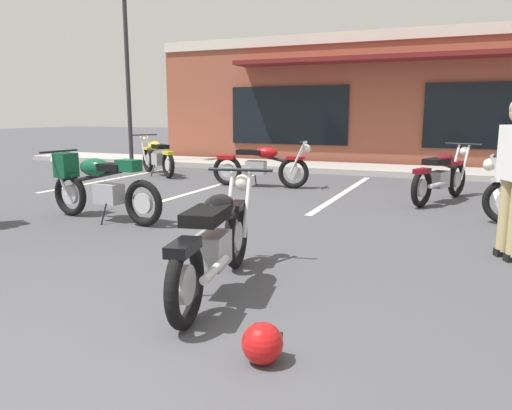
{
  "coord_description": "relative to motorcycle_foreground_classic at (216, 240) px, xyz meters",
  "views": [
    {
      "loc": [
        2.12,
        -1.57,
        1.52
      ],
      "look_at": [
        0.09,
        3.22,
        0.55
      ],
      "focal_mm": 34.69,
      "sensor_mm": 36.0,
      "label": 1
    }
  ],
  "objects": [
    {
      "name": "ground_plane",
      "position": [
        -0.21,
        1.66,
        -0.46
      ],
      "size": [
        80.0,
        80.0,
        0.0
      ],
      "primitive_type": "plane",
      "color": "#47474C"
    },
    {
      "name": "sidewalk_kerb",
      "position": [
        -0.21,
        9.39,
        -0.39
      ],
      "size": [
        22.0,
        1.8,
        0.14
      ],
      "primitive_type": "cube",
      "color": "#A8A59E",
      "rests_on": "ground_plane"
    },
    {
      "name": "brick_storefront_building",
      "position": [
        -0.21,
        13.16,
        1.41
      ],
      "size": [
        14.1,
        6.23,
        3.74
      ],
      "color": "brown",
      "rests_on": "ground_plane"
    },
    {
      "name": "painted_stall_lines",
      "position": [
        -0.21,
        5.79,
        -0.46
      ],
      "size": [
        11.0,
        4.8,
        0.01
      ],
      "color": "silver",
      "rests_on": "ground_plane"
    },
    {
      "name": "motorcycle_foreground_classic",
      "position": [
        0.0,
        0.0,
        0.0
      ],
      "size": [
        0.8,
        2.09,
        0.98
      ],
      "color": "black",
      "rests_on": "ground_plane"
    },
    {
      "name": "motorcycle_black_cruiser",
      "position": [
        -1.99,
        5.84,
        0.0
      ],
      "size": [
        2.11,
        0.66,
        0.98
      ],
      "color": "black",
      "rests_on": "ground_plane"
    },
    {
      "name": "motorcycle_silver_naked",
      "position": [
        -5.13,
        6.71,
        0.0
      ],
      "size": [
        1.8,
        1.46,
        0.98
      ],
      "color": "black",
      "rests_on": "ground_plane"
    },
    {
      "name": "motorcycle_blue_standard",
      "position": [
        -2.89,
        1.94,
        0.07
      ],
      "size": [
        2.11,
        0.7,
        0.98
      ],
      "color": "black",
      "rests_on": "ground_plane"
    },
    {
      "name": "motorcycle_green_cafe_racer",
      "position": [
        1.55,
        5.45,
        0.0
      ],
      "size": [
        1.04,
        2.02,
        0.98
      ],
      "color": "black",
      "rests_on": "ground_plane"
    },
    {
      "name": "helmet_on_pavement",
      "position": [
        0.84,
        -1.0,
        -0.33
      ],
      "size": [
        0.26,
        0.26,
        0.26
      ],
      "color": "#B71414",
      "rests_on": "ground_plane"
    },
    {
      "name": "parking_lot_lamp_post",
      "position": [
        -7.1,
        8.18,
        2.82
      ],
      "size": [
        0.24,
        0.76,
        5.09
      ],
      "color": "#2D2D33",
      "rests_on": "ground_plane"
    }
  ]
}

